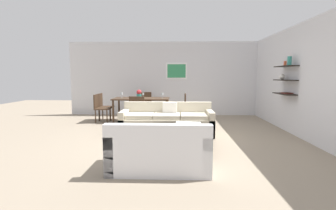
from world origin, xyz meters
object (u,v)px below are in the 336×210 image
(loveseat_white, at_px, (160,151))
(wine_glass_right_far, at_px, (162,94))
(dining_table, at_px, (141,100))
(dining_chair_head, at_px, (145,103))
(dining_chair_right_far, at_px, (182,105))
(centerpiece_vase, at_px, (139,94))
(wine_glass_head, at_px, (143,94))
(decorative_bowl, at_px, (176,127))
(sofa_beige, at_px, (167,122))
(wine_glass_left_far, at_px, (122,94))
(dining_chair_left_near, at_px, (100,106))
(coffee_table, at_px, (180,138))
(dining_chair_left_far, at_px, (104,105))
(candle_jar, at_px, (192,127))
(dining_chair_foot, at_px, (137,109))

(loveseat_white, relative_size, wine_glass_right_far, 9.53)
(dining_table, relative_size, dining_chair_head, 2.01)
(dining_chair_right_far, relative_size, centerpiece_vase, 3.30)
(wine_glass_right_far, distance_m, wine_glass_head, 0.72)
(decorative_bowl, relative_size, dining_table, 0.22)
(sofa_beige, bearing_deg, loveseat_white, -90.21)
(dining_chair_right_far, relative_size, wine_glass_right_far, 5.45)
(sofa_beige, bearing_deg, decorative_bowl, -80.11)
(decorative_bowl, distance_m, centerpiece_vase, 3.36)
(sofa_beige, relative_size, wine_glass_left_far, 12.99)
(dining_chair_right_far, relative_size, dining_chair_left_near, 1.00)
(coffee_table, relative_size, dining_table, 0.65)
(coffee_table, height_order, decorative_bowl, decorative_bowl)
(loveseat_white, distance_m, wine_glass_left_far, 4.65)
(dining_chair_left_far, relative_size, wine_glass_right_far, 5.45)
(dining_chair_left_near, bearing_deg, coffee_table, -48.08)
(candle_jar, xyz_separation_m, dining_chair_right_far, (-0.17, 3.17, 0.08))
(dining_chair_right_far, bearing_deg, wine_glass_right_far, -171.76)
(dining_chair_head, distance_m, wine_glass_left_far, 1.06)
(loveseat_white, distance_m, dining_chair_right_far, 4.46)
(dining_chair_head, bearing_deg, wine_glass_left_far, -131.64)
(wine_glass_right_far, height_order, centerpiece_vase, centerpiece_vase)
(dining_chair_left_near, distance_m, wine_glass_right_far, 2.01)
(decorative_bowl, bearing_deg, candle_jar, 16.67)
(coffee_table, relative_size, wine_glass_right_far, 7.12)
(dining_chair_left_near, xyz_separation_m, dining_chair_head, (1.29, 1.06, 0.00))
(sofa_beige, distance_m, loveseat_white, 2.45)
(wine_glass_right_far, bearing_deg, centerpiece_vase, -174.49)
(wine_glass_head, bearing_deg, dining_chair_left_far, -171.75)
(dining_chair_foot, distance_m, wine_glass_head, 1.29)
(dining_chair_left_far, relative_size, dining_chair_right_far, 1.00)
(dining_chair_head, distance_m, centerpiece_vase, 0.90)
(dining_table, distance_m, wine_glass_head, 0.43)
(loveseat_white, distance_m, decorative_bowl, 1.20)
(decorative_bowl, distance_m, dining_chair_left_far, 4.06)
(coffee_table, bearing_deg, loveseat_white, -104.59)
(coffee_table, distance_m, dining_chair_left_far, 4.07)
(dining_chair_right_far, xyz_separation_m, wine_glass_head, (-1.29, 0.19, 0.35))
(candle_jar, bearing_deg, dining_chair_left_far, 130.95)
(dining_chair_left_far, relative_size, wine_glass_head, 5.87)
(sofa_beige, relative_size, dining_chair_foot, 2.58)
(coffee_table, bearing_deg, decorative_bowl, -139.98)
(dining_chair_foot, distance_m, centerpiece_vase, 0.98)
(coffee_table, height_order, centerpiece_vase, centerpiece_vase)
(dining_chair_left_near, bearing_deg, dining_chair_head, 39.35)
(sofa_beige, distance_m, decorative_bowl, 1.31)
(loveseat_white, xyz_separation_m, decorative_bowl, (0.23, 1.17, 0.13))
(wine_glass_head, bearing_deg, dining_chair_right_far, -8.25)
(loveseat_white, height_order, centerpiece_vase, centerpiece_vase)
(decorative_bowl, height_order, centerpiece_vase, centerpiece_vase)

